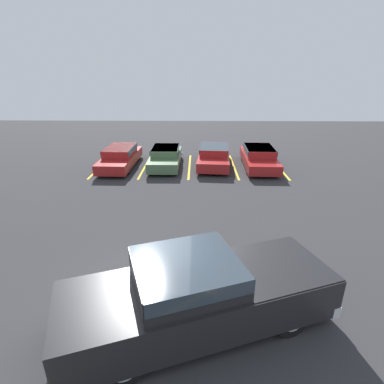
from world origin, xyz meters
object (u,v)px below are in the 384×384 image
parked_sedan_b (166,156)px  parked_sedan_c (214,155)px  parked_sedan_d (259,156)px  wheel_stop_curb (169,153)px  parked_sedan_a (120,156)px  pickup_truck (201,293)px

parked_sedan_b → parked_sedan_c: parked_sedan_c is taller
parked_sedan_d → wheel_stop_curb: 6.49m
parked_sedan_a → pickup_truck: bearing=22.6°
pickup_truck → parked_sedan_b: pickup_truck is taller
pickup_truck → parked_sedan_b: size_ratio=1.42×
parked_sedan_c → wheel_stop_curb: bearing=-127.6°
parked_sedan_a → parked_sedan_b: size_ratio=1.06×
parked_sedan_c → parked_sedan_d: parked_sedan_d is taller
pickup_truck → parked_sedan_b: (-2.04, 12.54, -0.27)m
pickup_truck → wheel_stop_curb: size_ratio=3.55×
parked_sedan_a → parked_sedan_b: parked_sedan_a is taller
parked_sedan_c → wheel_stop_curb: 4.07m
parked_sedan_b → parked_sedan_a: bearing=-85.4°
pickup_truck → parked_sedan_d: pickup_truck is taller
parked_sedan_a → wheel_stop_curb: (2.71, 3.08, -0.59)m
parked_sedan_a → parked_sedan_b: bearing=96.1°
parked_sedan_c → parked_sedan_d: (2.73, -0.30, 0.01)m
parked_sedan_b → parked_sedan_d: (5.70, -0.13, 0.03)m
wheel_stop_curb → pickup_truck: bearing=-82.4°
parked_sedan_a → parked_sedan_d: bearing=92.1°
parked_sedan_a → parked_sedan_d: 8.44m
parked_sedan_c → wheel_stop_curb: size_ratio=2.64×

